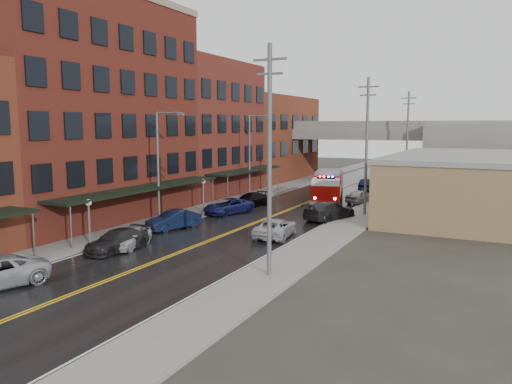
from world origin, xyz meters
The scene contains 30 objects.
road centered at (0.00, 30.00, 0.01)m, with size 11.00×160.00×0.02m, color black.
sidewalk_left centered at (-7.30, 30.00, 0.07)m, with size 3.00×160.00×0.15m, color slate.
sidewalk_right centered at (7.30, 30.00, 0.07)m, with size 3.00×160.00×0.15m, color slate.
curb_left centered at (-5.65, 30.00, 0.07)m, with size 0.30×160.00×0.15m, color gray.
curb_right centered at (5.65, 30.00, 0.07)m, with size 0.30×160.00×0.15m, color gray.
brick_building_b centered at (-13.30, 23.00, 9.00)m, with size 9.00×20.00×18.00m, color maroon.
brick_building_c centered at (-13.30, 40.50, 7.50)m, with size 9.00×15.00×15.00m, color maroon.
brick_building_far centered at (-13.30, 58.00, 6.00)m, with size 9.00×20.00×12.00m, color brown.
tan_building centered at (16.00, 40.00, 2.50)m, with size 14.00×22.00×5.00m, color #8B6C4B.
right_far_block centered at (18.00, 70.00, 4.00)m, with size 18.00×30.00×8.00m, color slate.
awning_1 centered at (-7.49, 23.00, 2.99)m, with size 2.60×18.00×3.09m.
awning_2 centered at (-7.49, 40.50, 2.99)m, with size 2.60×13.00×3.09m.
globe_lamp_1 centered at (-6.40, 16.00, 2.31)m, with size 0.44×0.44×3.12m.
globe_lamp_2 centered at (-6.40, 30.00, 2.31)m, with size 0.44×0.44×3.12m.
street_lamp_1 centered at (-6.55, 24.00, 5.19)m, with size 2.64×0.22×9.00m.
street_lamp_2 centered at (-6.55, 40.00, 5.19)m, with size 2.64×0.22×9.00m.
utility_pole_0 centered at (7.20, 15.00, 6.31)m, with size 1.80×0.24×12.00m.
utility_pole_1 centered at (7.20, 35.00, 6.31)m, with size 1.80×0.24×12.00m.
utility_pole_2 centered at (7.20, 55.00, 6.31)m, with size 1.80×0.24×12.00m.
overpass centered at (0.00, 62.00, 5.99)m, with size 40.00×10.00×7.50m.
fire_truck centered at (1.82, 40.93, 1.74)m, with size 5.24×9.24×3.22m.
parked_car_left_3 centered at (-3.78, 15.70, 0.68)m, with size 1.89×4.66×1.35m, color black.
parked_car_left_4 centered at (-3.73, 16.80, 0.70)m, with size 1.64×4.08×1.39m, color #B2B2B2.
parked_car_left_5 centered at (-4.50, 22.80, 0.73)m, with size 1.54×4.42×1.46m, color #0E1833.
parked_car_left_6 centered at (-4.09, 30.55, 0.68)m, with size 2.27×4.92×1.37m, color #151A51.
parked_car_left_7 centered at (-4.03, 34.80, 0.68)m, with size 1.91×4.70×1.36m, color black.
parked_car_right_0 centered at (3.60, 23.80, 0.68)m, with size 2.27×4.93×1.37m, color #A6AAAE.
parked_car_right_1 centered at (5.00, 31.81, 0.79)m, with size 2.21×5.43×1.58m, color black.
parked_car_right_2 centered at (5.00, 42.07, 0.69)m, with size 1.64×4.07×1.39m, color #B5B5B5.
parked_car_right_3 centered at (3.60, 51.03, 0.79)m, with size 1.66×4.77×1.57m, color black.
Camera 1 is at (17.92, -8.08, 7.96)m, focal length 35.00 mm.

